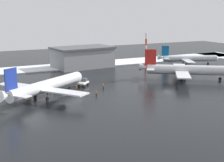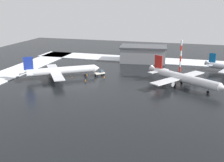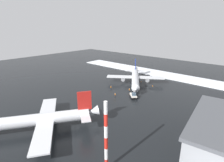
{
  "view_description": "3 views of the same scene",
  "coord_description": "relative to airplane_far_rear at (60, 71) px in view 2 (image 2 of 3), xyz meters",
  "views": [
    {
      "loc": [
        66.06,
        90.03,
        24.36
      ],
      "look_at": [
        20.91,
        0.13,
        3.29
      ],
      "focal_mm": 55.0,
      "sensor_mm": 36.0,
      "label": 1
    },
    {
      "loc": [
        -14.02,
        105.34,
        33.23
      ],
      "look_at": [
        15.96,
        3.05,
        2.1
      ],
      "focal_mm": 45.0,
      "sensor_mm": 36.0,
      "label": 2
    },
    {
      "loc": [
        -29.43,
        -47.72,
        28.21
      ],
      "look_at": [
        24.52,
        -0.26,
        5.36
      ],
      "focal_mm": 28.0,
      "sensor_mm": 36.0,
      "label": 3
    }
  ],
  "objects": [
    {
      "name": "ground_plane",
      "position": [
        -40.82,
        1.35,
        -3.43
      ],
      "size": [
        240.0,
        240.0,
        0.0
      ],
      "primitive_type": "plane",
      "color": "black"
    },
    {
      "name": "snow_bank_far",
      "position": [
        -40.82,
        -48.65,
        -3.27
      ],
      "size": [
        152.0,
        16.0,
        0.33
      ],
      "primitive_type": "cube",
      "color": "white",
      "rests_on": "ground_plane"
    },
    {
      "name": "snow_bank_right",
      "position": [
        26.18,
        1.35,
        -3.27
      ],
      "size": [
        14.0,
        116.0,
        0.33
      ],
      "primitive_type": "cube",
      "color": "white",
      "rests_on": "ground_plane"
    },
    {
      "name": "airplane_far_rear",
      "position": [
        0.0,
        0.0,
        0.0
      ],
      "size": [
        30.41,
        26.16,
        10.38
      ],
      "rotation": [
        0.0,
        0.0,
        3.74
      ],
      "color": "silver",
      "rests_on": "ground_plane"
    },
    {
      "name": "airplane_parked_portside",
      "position": [
        -51.87,
        -2.89,
        0.05
      ],
      "size": [
        30.94,
        26.61,
        10.53
      ],
      "rotation": [
        0.0,
        0.0,
        2.54
      ],
      "color": "silver",
      "rests_on": "ground_plane"
    },
    {
      "name": "pushback_tug",
      "position": [
        -15.15,
        -9.49,
        -2.15
      ],
      "size": [
        4.75,
        4.86,
        2.5
      ],
      "rotation": [
        0.0,
        0.0,
        3.96
      ],
      "color": "silver",
      "rests_on": "ground_plane"
    },
    {
      "name": "ground_crew_mid_apron",
      "position": [
        -10.74,
        -4.35,
        -2.46
      ],
      "size": [
        0.36,
        0.36,
        1.71
      ],
      "rotation": [
        0.0,
        0.0,
        2.56
      ],
      "color": "black",
      "rests_on": "ground_plane"
    },
    {
      "name": "ground_crew_by_nose_gear",
      "position": [
        -13.5,
        4.22,
        -2.46
      ],
      "size": [
        0.36,
        0.36,
        1.71
      ],
      "rotation": [
        0.0,
        0.0,
        3.87
      ],
      "color": "black",
      "rests_on": "ground_plane"
    },
    {
      "name": "ground_crew_beside_wing",
      "position": [
        -19.19,
        -3.16,
        -2.46
      ],
      "size": [
        0.36,
        0.36,
        1.71
      ],
      "rotation": [
        0.0,
        0.0,
        3.7
      ],
      "color": "black",
      "rests_on": "ground_plane"
    },
    {
      "name": "antenna_mast",
      "position": [
        -49.38,
        -26.47,
        4.18
      ],
      "size": [
        0.7,
        0.7,
        15.21
      ],
      "color": "red",
      "rests_on": "ground_plane"
    },
    {
      "name": "cargo_hangar",
      "position": [
        -28.64,
        -43.75,
        1.01
      ],
      "size": [
        26.47,
        17.61,
        8.8
      ],
      "rotation": [
        0.0,
        0.0,
        0.11
      ],
      "color": "gray",
      "rests_on": "ground_plane"
    },
    {
      "name": "traffic_cone_near_nose",
      "position": [
        -4.34,
        -2.67,
        -3.16
      ],
      "size": [
        0.36,
        0.36,
        0.55
      ],
      "primitive_type": "cone",
      "color": "orange",
      "rests_on": "ground_plane"
    },
    {
      "name": "traffic_cone_mid_line",
      "position": [
        5.13,
        -0.42,
        -3.16
      ],
      "size": [
        0.36,
        0.36,
        0.55
      ],
      "primitive_type": "cone",
      "color": "orange",
      "rests_on": "ground_plane"
    },
    {
      "name": "traffic_cone_wingtip_side",
      "position": [
        3.12,
        -8.24,
        -3.16
      ],
      "size": [
        0.36,
        0.36,
        0.55
      ],
      "primitive_type": "cone",
      "color": "orange",
      "rests_on": "ground_plane"
    }
  ]
}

